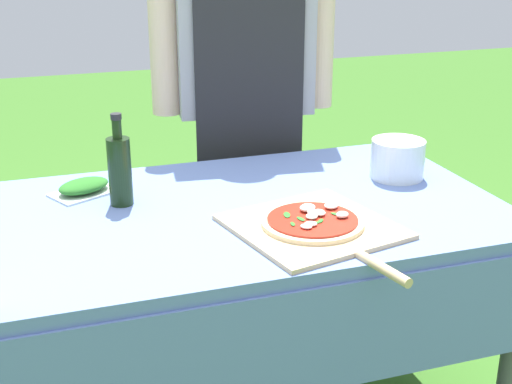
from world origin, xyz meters
TOP-DOWN VIEW (x-y plane):
  - prep_table at (0.00, 0.00)m, footprint 1.47×0.88m
  - person_cook at (0.23, 0.64)m, footprint 0.65×0.26m
  - pizza_on_peel at (0.14, -0.21)m, footprint 0.45×0.58m
  - oil_bottle at (-0.29, 0.13)m, footprint 0.06×0.06m
  - herb_container at (-0.38, 0.25)m, footprint 0.21×0.19m
  - mixing_tub at (0.54, 0.09)m, footprint 0.16×0.16m

SIDE VIEW (x-z plane):
  - prep_table at x=0.00m, z-range 0.29..1.05m
  - pizza_on_peel at x=0.14m, z-range 0.75..0.80m
  - herb_container at x=-0.38m, z-range 0.76..0.80m
  - mixing_tub at x=0.54m, z-range 0.76..0.88m
  - oil_bottle at x=-0.29m, z-range 0.74..0.99m
  - person_cook at x=0.23m, z-range 0.16..1.89m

